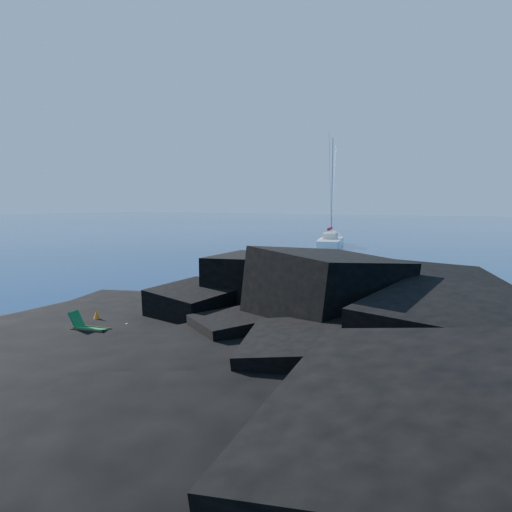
{
  "coord_description": "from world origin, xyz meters",
  "views": [
    {
      "loc": [
        20.98,
        -12.52,
        5.21
      ],
      "look_at": [
        4.7,
        12.78,
        2.0
      ],
      "focal_mm": 35.0,
      "sensor_mm": 36.0,
      "label": 1
    }
  ],
  "objects_px": {
    "sailboat": "(331,246)",
    "marker_cone": "(97,318)",
    "sunbather": "(115,325)",
    "deck_chair": "(91,324)"
  },
  "relations": [
    {
      "from": "sailboat",
      "to": "marker_cone",
      "type": "height_order",
      "value": "sailboat"
    },
    {
      "from": "sunbather",
      "to": "deck_chair",
      "type": "bearing_deg",
      "value": -107.43
    },
    {
      "from": "sailboat",
      "to": "sunbather",
      "type": "bearing_deg",
      "value": -95.91
    },
    {
      "from": "sailboat",
      "to": "sunbather",
      "type": "height_order",
      "value": "sailboat"
    },
    {
      "from": "deck_chair",
      "to": "marker_cone",
      "type": "height_order",
      "value": "deck_chair"
    },
    {
      "from": "sailboat",
      "to": "deck_chair",
      "type": "relative_size",
      "value": 9.23
    },
    {
      "from": "sailboat",
      "to": "marker_cone",
      "type": "xyz_separation_m",
      "value": [
        9.32,
        -43.02,
        0.67
      ]
    },
    {
      "from": "deck_chair",
      "to": "sailboat",
      "type": "bearing_deg",
      "value": 90.21
    },
    {
      "from": "deck_chair",
      "to": "sunbather",
      "type": "bearing_deg",
      "value": 78.16
    },
    {
      "from": "sailboat",
      "to": "sunbather",
      "type": "xyz_separation_m",
      "value": [
        10.44,
        -43.07,
        0.52
      ]
    }
  ]
}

